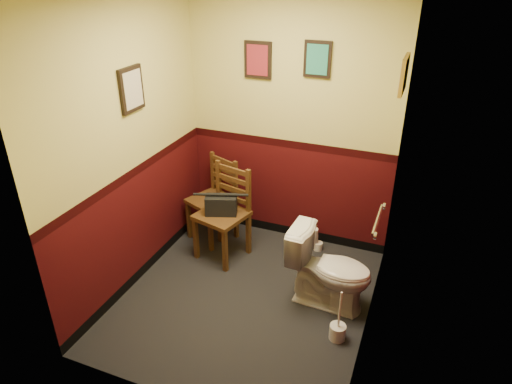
% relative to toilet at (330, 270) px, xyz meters
% --- Properties ---
extents(floor, '(2.20, 2.40, 0.00)m').
position_rel_toilet_xyz_m(floor, '(-0.72, -0.22, -0.37)').
color(floor, black).
rests_on(floor, ground).
extents(wall_back, '(2.20, 0.00, 2.70)m').
position_rel_toilet_xyz_m(wall_back, '(-0.72, 0.98, 0.98)').
color(wall_back, '#3B0A0C').
rests_on(wall_back, ground).
extents(wall_front, '(2.20, 0.00, 2.70)m').
position_rel_toilet_xyz_m(wall_front, '(-0.72, -1.42, 0.98)').
color(wall_front, '#3B0A0C').
rests_on(wall_front, ground).
extents(wall_left, '(0.00, 2.40, 2.70)m').
position_rel_toilet_xyz_m(wall_left, '(-1.82, -0.22, 0.98)').
color(wall_left, '#3B0A0C').
rests_on(wall_left, ground).
extents(wall_right, '(0.00, 2.40, 2.70)m').
position_rel_toilet_xyz_m(wall_right, '(0.38, -0.22, 0.98)').
color(wall_right, '#3B0A0C').
rests_on(wall_right, ground).
extents(grab_bar, '(0.05, 0.56, 0.06)m').
position_rel_toilet_xyz_m(grab_bar, '(0.35, 0.03, 0.58)').
color(grab_bar, silver).
rests_on(grab_bar, wall_right).
extents(framed_print_back_a, '(0.28, 0.04, 0.36)m').
position_rel_toilet_xyz_m(framed_print_back_a, '(-1.07, 0.96, 1.58)').
color(framed_print_back_a, black).
rests_on(framed_print_back_a, wall_back).
extents(framed_print_back_b, '(0.26, 0.04, 0.34)m').
position_rel_toilet_xyz_m(framed_print_back_b, '(-0.47, 0.96, 1.63)').
color(framed_print_back_b, black).
rests_on(framed_print_back_b, wall_back).
extents(framed_print_left, '(0.04, 0.30, 0.38)m').
position_rel_toilet_xyz_m(framed_print_left, '(-1.80, -0.12, 1.48)').
color(framed_print_left, black).
rests_on(framed_print_left, wall_left).
extents(framed_print_right, '(0.04, 0.34, 0.28)m').
position_rel_toilet_xyz_m(framed_print_right, '(0.36, 0.38, 1.68)').
color(framed_print_right, olive).
rests_on(framed_print_right, wall_right).
extents(toilet, '(0.78, 0.46, 0.74)m').
position_rel_toilet_xyz_m(toilet, '(0.00, 0.00, 0.00)').
color(toilet, white).
rests_on(toilet, floor).
extents(toilet_brush, '(0.14, 0.14, 0.49)m').
position_rel_toilet_xyz_m(toilet_brush, '(0.19, -0.41, -0.29)').
color(toilet_brush, silver).
rests_on(toilet_brush, floor).
extents(chair_left, '(0.57, 0.57, 0.94)m').
position_rel_toilet_xyz_m(chair_left, '(-1.46, 0.65, 0.10)').
color(chair_left, '#543519').
rests_on(chair_left, floor).
extents(chair_right, '(0.56, 0.56, 0.98)m').
position_rel_toilet_xyz_m(chair_right, '(-1.21, 0.37, 0.12)').
color(chair_right, '#543519').
rests_on(chair_right, floor).
extents(handbag, '(0.35, 0.25, 0.23)m').
position_rel_toilet_xyz_m(handbag, '(-1.22, 0.33, 0.24)').
color(handbag, black).
rests_on(handbag, chair_right).
extents(tp_stack, '(0.20, 0.12, 0.27)m').
position_rel_toilet_xyz_m(tp_stack, '(-0.35, 0.80, -0.26)').
color(tp_stack, silver).
rests_on(tp_stack, floor).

